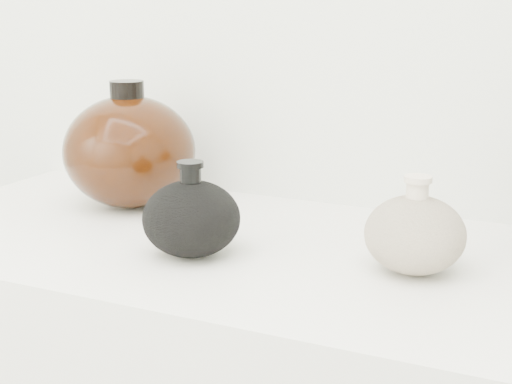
% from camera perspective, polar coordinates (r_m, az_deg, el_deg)
% --- Properties ---
extents(black_gourd_vase, '(0.15, 0.15, 0.13)m').
position_cam_1_polar(black_gourd_vase, '(0.95, -5.19, -2.06)').
color(black_gourd_vase, black).
rests_on(black_gourd_vase, display_counter).
extents(cream_gourd_vase, '(0.16, 0.16, 0.12)m').
position_cam_1_polar(cream_gourd_vase, '(0.91, 12.59, -3.27)').
color(cream_gourd_vase, beige).
rests_on(cream_gourd_vase, display_counter).
extents(left_round_pot, '(0.28, 0.28, 0.21)m').
position_cam_1_polar(left_round_pot, '(1.20, -10.07, 3.25)').
color(left_round_pot, black).
rests_on(left_round_pot, display_counter).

